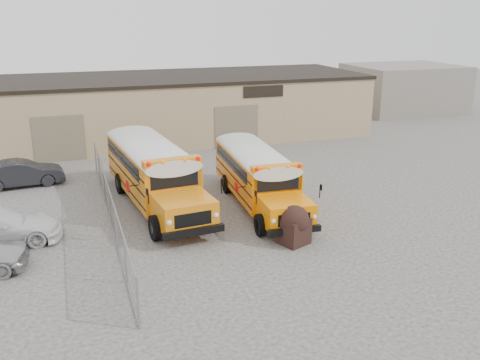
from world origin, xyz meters
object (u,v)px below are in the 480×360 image
object	(u,v)px
school_bus_left	(124,141)
school_bus_right	(229,145)
car_dark	(22,173)
tarp_bundle	(294,224)

from	to	relation	value
school_bus_left	school_bus_right	distance (m)	6.39
school_bus_right	car_dark	world-z (taller)	school_bus_right
school_bus_left	car_dark	distance (m)	6.12
school_bus_left	car_dark	bearing A→B (deg)	-166.26
tarp_bundle	car_dark	bearing A→B (deg)	133.28
school_bus_right	tarp_bundle	world-z (taller)	school_bus_right
car_dark	tarp_bundle	bearing A→B (deg)	-142.38
school_bus_left	school_bus_right	size ratio (longest dim) A/B	1.14
school_bus_left	tarp_bundle	world-z (taller)	school_bus_left
school_bus_right	car_dark	distance (m)	11.86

